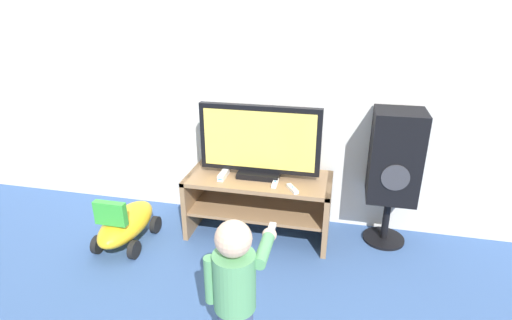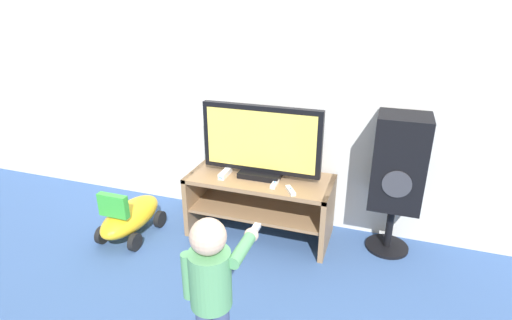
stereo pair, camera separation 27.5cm
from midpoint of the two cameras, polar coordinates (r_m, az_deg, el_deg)
name	(u,v)px [view 1 (the left image)]	position (r m, az deg, el deg)	size (l,w,h in m)	color
ground_plane	(252,249)	(2.94, -3.35, -12.70)	(16.00, 16.00, 0.00)	#38568C
wall_back	(268,54)	(2.95, -0.97, 14.85)	(10.00, 0.06, 2.60)	silver
tv_stand	(259,196)	(2.97, -2.26, -5.29)	(1.05, 0.46, 0.47)	#93704C
television	(260,143)	(2.82, -2.28, 2.45)	(0.87, 0.20, 0.53)	black
game_console	(223,175)	(2.91, -7.38, -2.15)	(0.04, 0.17, 0.04)	white
remote_primary	(292,189)	(2.70, 2.32, -4.19)	(0.10, 0.13, 0.03)	white
remote_secondary	(275,183)	(2.78, -0.07, -3.36)	(0.04, 0.13, 0.03)	white
child	(236,281)	(1.94, -7.17, -16.91)	(0.30, 0.45, 0.78)	#3F4C72
speaker_tower	(395,159)	(2.85, 16.63, 0.06)	(0.33, 0.31, 0.99)	black
ride_on_toy	(126,224)	(3.11, -20.58, -8.57)	(0.32, 0.61, 0.42)	gold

